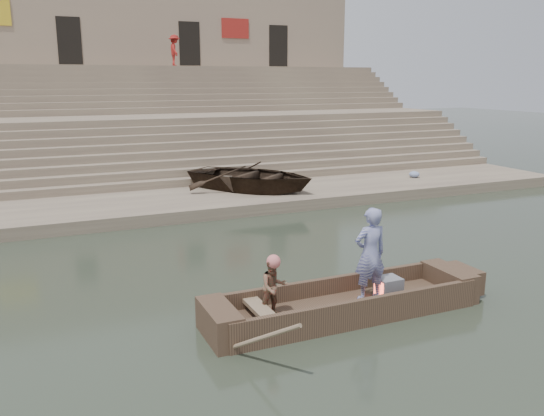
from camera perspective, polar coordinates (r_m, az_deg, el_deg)
ground at (r=12.70m, az=-0.03°, el=-7.69°), size 120.00×120.00×0.00m
lower_landing at (r=19.94m, az=-9.31°, el=0.41°), size 32.00×4.00×0.40m
mid_landing at (r=26.99m, az=-13.45°, el=6.08°), size 32.00×3.00×2.80m
upper_landing at (r=33.77m, az=-15.77°, el=9.32°), size 32.00×3.00×5.20m
ghat_steps at (r=28.60m, az=-14.12°, el=7.22°), size 32.00×11.00×5.20m
building_wall at (r=37.70m, az=-16.96°, el=14.15°), size 32.00×5.07×11.20m
main_rowboat at (r=11.16m, az=7.37°, el=-10.21°), size 5.00×1.30×0.22m
rowboat_trim at (r=11.18m, az=8.35°, el=-9.11°), size 6.04×2.63×1.77m
standing_man at (r=11.12m, az=9.94°, el=-4.64°), size 0.69×0.47×1.87m
rowing_man at (r=10.34m, az=0.16°, el=-8.06°), size 0.54×0.42×1.10m
television at (r=11.56m, az=11.70°, el=-7.89°), size 0.46×0.42×0.40m
beached_rowboat at (r=21.06m, az=-2.11°, el=3.21°), size 5.83×6.02×1.02m
pedestrian at (r=33.54m, az=-9.87°, el=15.51°), size 0.76×1.18×1.73m
cloth_bundles at (r=19.75m, az=-17.53°, el=0.84°), size 20.73×1.43×0.26m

